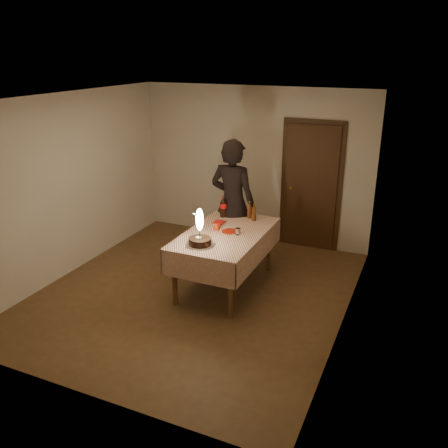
{
  "coord_description": "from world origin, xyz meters",
  "views": [
    {
      "loc": [
        2.71,
        -5.12,
        3.16
      ],
      "look_at": [
        0.31,
        0.3,
        0.95
      ],
      "focal_mm": 38.0,
      "sensor_mm": 36.0,
      "label": 1
    }
  ],
  "objects_px": {
    "photographer": "(233,203)",
    "amber_bottle_left": "(239,208)",
    "dining_table": "(225,240)",
    "amber_bottle_mid": "(249,210)",
    "cola_bottle": "(223,207)",
    "red_plate": "(229,231)",
    "amber_bottle_right": "(254,213)",
    "clear_cup": "(238,231)",
    "red_cup": "(217,226)",
    "birthday_cake": "(200,236)"
  },
  "relations": [
    {
      "from": "amber_bottle_mid",
      "to": "photographer",
      "type": "bearing_deg",
      "value": 165.74
    },
    {
      "from": "birthday_cake",
      "to": "clear_cup",
      "type": "distance_m",
      "value": 0.61
    },
    {
      "from": "birthday_cake",
      "to": "photographer",
      "type": "height_order",
      "value": "photographer"
    },
    {
      "from": "amber_bottle_left",
      "to": "amber_bottle_right",
      "type": "bearing_deg",
      "value": -19.66
    },
    {
      "from": "red_plate",
      "to": "cola_bottle",
      "type": "height_order",
      "value": "cola_bottle"
    },
    {
      "from": "red_cup",
      "to": "photographer",
      "type": "height_order",
      "value": "photographer"
    },
    {
      "from": "cola_bottle",
      "to": "clear_cup",
      "type": "bearing_deg",
      "value": -50.87
    },
    {
      "from": "birthday_cake",
      "to": "red_cup",
      "type": "bearing_deg",
      "value": 92.87
    },
    {
      "from": "red_cup",
      "to": "cola_bottle",
      "type": "bearing_deg",
      "value": 104.59
    },
    {
      "from": "amber_bottle_left",
      "to": "amber_bottle_right",
      "type": "distance_m",
      "value": 0.29
    },
    {
      "from": "clear_cup",
      "to": "cola_bottle",
      "type": "distance_m",
      "value": 0.75
    },
    {
      "from": "birthday_cake",
      "to": "red_cup",
      "type": "relative_size",
      "value": 4.87
    },
    {
      "from": "red_cup",
      "to": "amber_bottle_left",
      "type": "bearing_deg",
      "value": 84.41
    },
    {
      "from": "dining_table",
      "to": "red_plate",
      "type": "bearing_deg",
      "value": 48.41
    },
    {
      "from": "birthday_cake",
      "to": "cola_bottle",
      "type": "bearing_deg",
      "value": 98.59
    },
    {
      "from": "dining_table",
      "to": "amber_bottle_left",
      "type": "height_order",
      "value": "amber_bottle_left"
    },
    {
      "from": "dining_table",
      "to": "cola_bottle",
      "type": "relative_size",
      "value": 5.42
    },
    {
      "from": "amber_bottle_right",
      "to": "red_cup",
      "type": "bearing_deg",
      "value": -121.15
    },
    {
      "from": "dining_table",
      "to": "amber_bottle_mid",
      "type": "relative_size",
      "value": 6.75
    },
    {
      "from": "cola_bottle",
      "to": "amber_bottle_right",
      "type": "relative_size",
      "value": 1.25
    },
    {
      "from": "clear_cup",
      "to": "amber_bottle_right",
      "type": "relative_size",
      "value": 0.35
    },
    {
      "from": "cola_bottle",
      "to": "amber_bottle_left",
      "type": "relative_size",
      "value": 1.25
    },
    {
      "from": "dining_table",
      "to": "birthday_cake",
      "type": "distance_m",
      "value": 0.59
    },
    {
      "from": "birthday_cake",
      "to": "amber_bottle_right",
      "type": "height_order",
      "value": "birthday_cake"
    },
    {
      "from": "red_plate",
      "to": "amber_bottle_mid",
      "type": "xyz_separation_m",
      "value": [
        0.05,
        0.62,
        0.11
      ]
    },
    {
      "from": "photographer",
      "to": "amber_bottle_left",
      "type": "bearing_deg",
      "value": -23.3
    },
    {
      "from": "amber_bottle_left",
      "to": "amber_bottle_right",
      "type": "relative_size",
      "value": 1.0
    },
    {
      "from": "photographer",
      "to": "amber_bottle_mid",
      "type": "bearing_deg",
      "value": -14.26
    },
    {
      "from": "clear_cup",
      "to": "amber_bottle_mid",
      "type": "relative_size",
      "value": 0.35
    },
    {
      "from": "red_plate",
      "to": "amber_bottle_mid",
      "type": "distance_m",
      "value": 0.64
    },
    {
      "from": "cola_bottle",
      "to": "birthday_cake",
      "type": "bearing_deg",
      "value": -81.41
    },
    {
      "from": "cola_bottle",
      "to": "photographer",
      "type": "relative_size",
      "value": 0.16
    },
    {
      "from": "clear_cup",
      "to": "photographer",
      "type": "xyz_separation_m",
      "value": [
        -0.39,
        0.75,
        0.12
      ]
    },
    {
      "from": "dining_table",
      "to": "cola_bottle",
      "type": "bearing_deg",
      "value": 116.63
    },
    {
      "from": "red_cup",
      "to": "amber_bottle_left",
      "type": "height_order",
      "value": "amber_bottle_left"
    },
    {
      "from": "clear_cup",
      "to": "amber_bottle_left",
      "type": "height_order",
      "value": "amber_bottle_left"
    },
    {
      "from": "cola_bottle",
      "to": "photographer",
      "type": "xyz_separation_m",
      "value": [
        0.08,
        0.18,
        0.01
      ]
    },
    {
      "from": "cola_bottle",
      "to": "red_cup",
      "type": "bearing_deg",
      "value": -75.41
    },
    {
      "from": "amber_bottle_right",
      "to": "amber_bottle_mid",
      "type": "bearing_deg",
      "value": 143.06
    },
    {
      "from": "amber_bottle_left",
      "to": "birthday_cake",
      "type": "bearing_deg",
      "value": -91.64
    },
    {
      "from": "red_cup",
      "to": "amber_bottle_right",
      "type": "bearing_deg",
      "value": 58.85
    },
    {
      "from": "red_plate",
      "to": "photographer",
      "type": "distance_m",
      "value": 0.76
    },
    {
      "from": "clear_cup",
      "to": "birthday_cake",
      "type": "bearing_deg",
      "value": -120.26
    },
    {
      "from": "dining_table",
      "to": "red_plate",
      "type": "height_order",
      "value": "red_plate"
    },
    {
      "from": "clear_cup",
      "to": "amber_bottle_left",
      "type": "bearing_deg",
      "value": 111.05
    },
    {
      "from": "red_plate",
      "to": "amber_bottle_left",
      "type": "bearing_deg",
      "value": 100.81
    },
    {
      "from": "photographer",
      "to": "cola_bottle",
      "type": "bearing_deg",
      "value": -113.75
    },
    {
      "from": "red_cup",
      "to": "birthday_cake",
      "type": "bearing_deg",
      "value": -87.13
    },
    {
      "from": "amber_bottle_right",
      "to": "amber_bottle_mid",
      "type": "relative_size",
      "value": 1.0
    },
    {
      "from": "red_plate",
      "to": "red_cup",
      "type": "relative_size",
      "value": 2.2
    }
  ]
}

